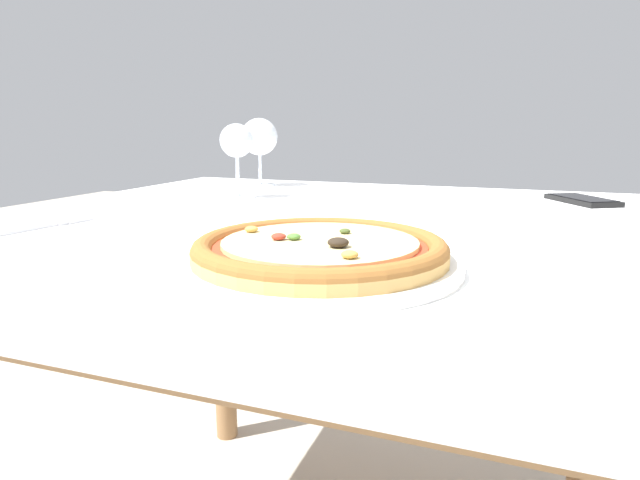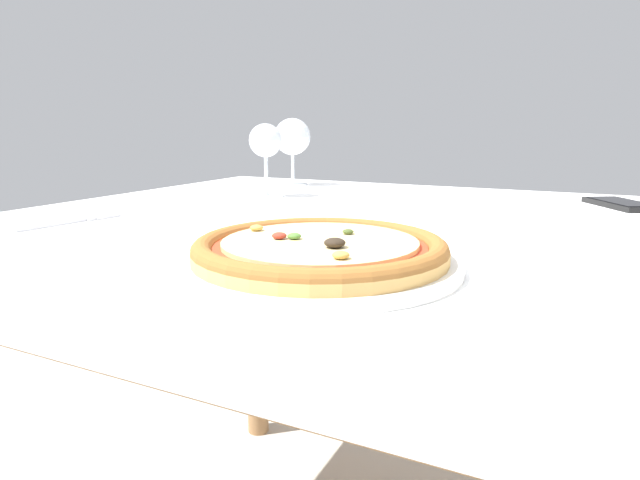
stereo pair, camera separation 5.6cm
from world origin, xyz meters
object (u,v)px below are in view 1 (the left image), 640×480
(wine_glass_far_right, at_px, (259,138))
(cell_phone, at_px, (582,200))
(fork, at_px, (43,226))
(dining_table, at_px, (328,274))
(pizza_plate, at_px, (320,252))
(wine_glass_far_left, at_px, (237,145))

(wine_glass_far_right, distance_m, cell_phone, 0.73)
(wine_glass_far_right, bearing_deg, fork, -94.89)
(dining_table, xyz_separation_m, pizza_plate, (0.09, -0.27, 0.10))
(pizza_plate, bearing_deg, dining_table, 107.74)
(fork, distance_m, wine_glass_far_left, 0.42)
(dining_table, xyz_separation_m, fork, (-0.37, -0.21, 0.09))
(fork, xyz_separation_m, cell_phone, (0.77, 0.56, 0.00))
(fork, bearing_deg, wine_glass_far_left, 74.36)
(cell_phone, bearing_deg, wine_glass_far_right, 176.08)
(dining_table, bearing_deg, wine_glass_far_right, 128.43)
(pizza_plate, height_order, fork, pizza_plate)
(wine_glass_far_left, height_order, cell_phone, wine_glass_far_left)
(pizza_plate, relative_size, wine_glass_far_left, 1.98)
(pizza_plate, height_order, wine_glass_far_left, wine_glass_far_left)
(cell_phone, bearing_deg, wine_glass_far_left, -165.71)
(fork, relative_size, wine_glass_far_left, 1.12)
(dining_table, height_order, cell_phone, cell_phone)
(cell_phone, bearing_deg, fork, -144.01)
(wine_glass_far_left, height_order, wine_glass_far_right, wine_glass_far_right)
(wine_glass_far_left, distance_m, wine_glass_far_right, 0.23)
(fork, distance_m, wine_glass_far_right, 0.62)
(fork, bearing_deg, dining_table, 28.82)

